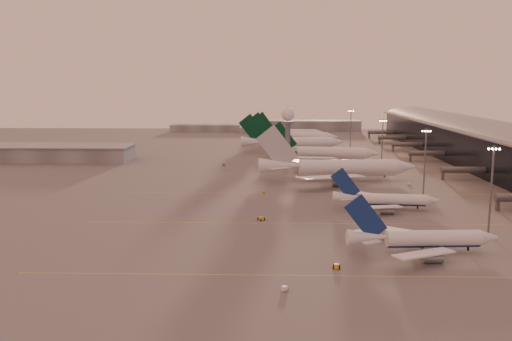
{
  "coord_description": "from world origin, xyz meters",
  "views": [
    {
      "loc": [
        -3.62,
        -149.66,
        42.24
      ],
      "look_at": [
        -9.23,
        58.89,
        8.2
      ],
      "focal_mm": 38.0,
      "sensor_mm": 36.0,
      "label": 1
    }
  ],
  "objects": [
    {
      "name": "gsv_truck_a",
      "position": [
        -0.26,
        -44.02,
        1.11
      ],
      "size": [
        5.57,
        4.52,
        2.17
      ],
      "color": "silver",
      "rests_on": "ground"
    },
    {
      "name": "gsv_tug_mid",
      "position": [
        -6.37,
        13.1,
        0.58
      ],
      "size": [
        4.29,
        4.52,
        1.12
      ],
      "color": "yellow",
      "rests_on": "ground"
    },
    {
      "name": "mast_d",
      "position": [
        48.0,
        200.0,
        13.74
      ],
      "size": [
        3.6,
        0.56,
        25.0
      ],
      "color": "slate",
      "rests_on": "ground"
    },
    {
      "name": "narrowbody_mid",
      "position": [
        34.95,
        28.9,
        2.84
      ],
      "size": [
        35.96,
        28.62,
        14.05
      ],
      "color": "white",
      "rests_on": "ground"
    },
    {
      "name": "greentail_c",
      "position": [
        13.96,
        227.37,
        3.85
      ],
      "size": [
        58.53,
        46.63,
        21.78
      ],
      "color": "white",
      "rests_on": "ground"
    },
    {
      "name": "gsv_truck_b",
      "position": [
        44.39,
        43.74,
        1.09
      ],
      "size": [
        5.62,
        3.35,
        2.14
      ],
      "color": "yellow",
      "rests_on": "ground"
    },
    {
      "name": "gsv_tug_hangar",
      "position": [
        51.98,
        164.8,
        0.56
      ],
      "size": [
        3.91,
        2.44,
        1.09
      ],
      "color": "yellow",
      "rests_on": "ground"
    },
    {
      "name": "widebody_white",
      "position": [
        25.67,
        82.57,
        4.23
      ],
      "size": [
        69.43,
        55.49,
        24.41
      ],
      "color": "white",
      "rests_on": "ground"
    },
    {
      "name": "greentail_b",
      "position": [
        10.06,
        181.91,
        4.15
      ],
      "size": [
        64.7,
        52.03,
        23.51
      ],
      "color": "white",
      "rests_on": "ground"
    },
    {
      "name": "narrowbody_near",
      "position": [
        34.45,
        -18.35,
        3.1
      ],
      "size": [
        39.2,
        31.22,
        15.31
      ],
      "color": "white",
      "rests_on": "ground"
    },
    {
      "name": "mast_b",
      "position": [
        55.0,
        55.0,
        13.74
      ],
      "size": [
        3.6,
        0.56,
        25.0
      ],
      "color": "slate",
      "rests_on": "ground"
    },
    {
      "name": "taxiway_markings",
      "position": [
        30.0,
        56.0,
        0.01
      ],
      "size": [
        180.0,
        185.25,
        0.02
      ],
      "color": "gold",
      "rests_on": "ground"
    },
    {
      "name": "mast_a",
      "position": [
        58.0,
        0.0,
        13.74
      ],
      "size": [
        3.6,
        0.56,
        25.0
      ],
      "color": "slate",
      "rests_on": "ground"
    },
    {
      "name": "greentail_a",
      "position": [
        25.05,
        138.8,
        3.79
      ],
      "size": [
        58.74,
        47.08,
        21.46
      ],
      "color": "white",
      "rests_on": "ground"
    },
    {
      "name": "hangar",
      "position": [
        -120.0,
        140.0,
        4.32
      ],
      "size": [
        82.0,
        27.0,
        8.5
      ],
      "color": "slate",
      "rests_on": "ground"
    },
    {
      "name": "distant_horizon",
      "position": [
        2.62,
        325.14,
        3.89
      ],
      "size": [
        165.0,
        37.5,
        9.0
      ],
      "color": "slate",
      "rests_on": "ground"
    },
    {
      "name": "gsv_catering_b",
      "position": [
        54.12,
        72.54,
        2.02
      ],
      "size": [
        5.01,
        2.54,
        4.03
      ],
      "color": "silver",
      "rests_on": "ground"
    },
    {
      "name": "gsv_truck_c",
      "position": [
        -5.97,
        55.34,
        0.98
      ],
      "size": [
        5.0,
        2.74,
        1.91
      ],
      "color": "yellow",
      "rests_on": "ground"
    },
    {
      "name": "terminal",
      "position": [
        107.88,
        110.09,
        10.52
      ],
      "size": [
        57.0,
        362.0,
        23.04
      ],
      "color": "black",
      "rests_on": "ground"
    },
    {
      "name": "gsv_tug_near",
      "position": [
        11.65,
        -30.35,
        0.54
      ],
      "size": [
        2.89,
        4.05,
        1.06
      ],
      "color": "yellow",
      "rests_on": "ground"
    },
    {
      "name": "radar_tower",
      "position": [
        5.0,
        120.0,
        20.95
      ],
      "size": [
        6.4,
        6.4,
        31.1
      ],
      "color": "slate",
      "rests_on": "ground"
    },
    {
      "name": "greentail_d",
      "position": [
        9.67,
        255.3,
        3.59
      ],
      "size": [
        55.91,
        44.97,
        20.32
      ],
      "color": "white",
      "rests_on": "ground"
    },
    {
      "name": "ground",
      "position": [
        0.0,
        0.0,
        0.0
      ],
      "size": [
        700.0,
        700.0,
        0.0
      ],
      "primitive_type": "plane",
      "color": "#585555",
      "rests_on": "ground"
    },
    {
      "name": "gsv_truck_d",
      "position": [
        -27.51,
        123.83,
        1.22
      ],
      "size": [
        2.36,
        5.97,
        2.39
      ],
      "color": "#545659",
      "rests_on": "ground"
    },
    {
      "name": "mast_c",
      "position": [
        50.0,
        110.0,
        13.74
      ],
      "size": [
        3.6,
        0.56,
        25.0
      ],
      "color": "slate",
      "rests_on": "ground"
    }
  ]
}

